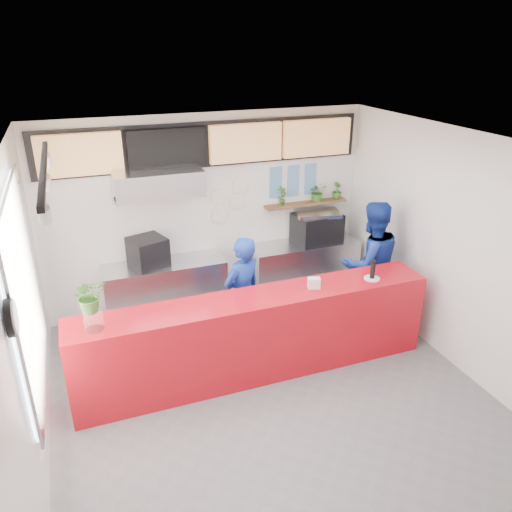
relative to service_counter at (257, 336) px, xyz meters
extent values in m
plane|color=slate|center=(0.00, -0.40, -0.55)|extent=(5.00, 5.00, 0.00)
plane|color=silver|center=(0.00, -0.40, 2.45)|extent=(5.00, 5.00, 0.00)
plane|color=white|center=(0.00, 2.10, 0.95)|extent=(5.00, 0.00, 5.00)
plane|color=white|center=(-2.50, -0.40, 0.95)|extent=(0.00, 5.00, 5.00)
plane|color=white|center=(2.50, -0.40, 0.95)|extent=(0.00, 5.00, 5.00)
cube|color=#B60D18|center=(0.00, 0.00, 0.00)|extent=(4.50, 0.60, 1.10)
cube|color=beige|center=(0.00, 2.09, 2.05)|extent=(5.00, 0.02, 0.80)
cube|color=#B2B5BA|center=(-0.80, 1.80, -0.10)|extent=(1.80, 0.60, 0.90)
cube|color=black|center=(-1.01, 1.80, 0.57)|extent=(0.60, 0.60, 0.43)
cube|color=#B2B5BA|center=(-0.80, 1.75, 1.60)|extent=(1.20, 0.70, 0.35)
cube|color=#B2B5BA|center=(-0.80, 1.75, 1.40)|extent=(1.20, 0.69, 0.31)
cube|color=#B2B5BA|center=(1.50, 1.80, -0.10)|extent=(1.80, 0.60, 0.90)
cube|color=black|center=(1.72, 1.80, 0.58)|extent=(0.77, 0.58, 0.47)
cube|color=#AFB2B7|center=(1.72, 1.80, 0.83)|extent=(0.78, 0.61, 0.06)
cube|color=brown|center=(1.60, 2.00, 0.95)|extent=(1.40, 0.18, 0.04)
cube|color=tan|center=(-1.75, 1.98, 2.00)|extent=(1.10, 0.10, 0.55)
cube|color=black|center=(-0.59, 1.98, 2.00)|extent=(1.10, 0.10, 0.55)
cube|color=tan|center=(0.57, 1.98, 2.00)|extent=(1.10, 0.10, 0.55)
cube|color=tan|center=(1.73, 1.98, 2.00)|extent=(1.10, 0.10, 0.55)
cube|color=black|center=(0.00, 2.06, 2.00)|extent=(4.80, 0.04, 0.65)
cube|color=silver|center=(-2.47, -0.10, 1.15)|extent=(0.04, 2.20, 1.90)
cube|color=#B2B5BA|center=(-2.45, -0.10, 1.15)|extent=(0.03, 2.30, 2.00)
cylinder|color=black|center=(-2.46, -1.30, 1.50)|extent=(0.05, 0.30, 0.30)
cylinder|color=white|center=(-2.43, -1.30, 1.50)|extent=(0.02, 0.26, 0.26)
cube|color=black|center=(-2.10, -0.40, 2.39)|extent=(0.05, 2.40, 0.04)
cylinder|color=silver|center=(0.15, 2.07, 1.20)|extent=(0.24, 0.03, 0.24)
cylinder|color=silver|center=(0.45, 2.07, 1.10)|extent=(0.24, 0.03, 0.24)
cylinder|color=silver|center=(0.15, 2.07, 0.90)|extent=(0.24, 0.03, 0.24)
cylinder|color=silver|center=(0.50, 2.07, 1.35)|extent=(0.24, 0.03, 0.24)
cube|color=#598CBF|center=(1.10, 2.08, 1.45)|extent=(0.20, 0.02, 0.25)
cube|color=#598CBF|center=(1.40, 2.08, 1.45)|extent=(0.20, 0.02, 0.25)
cube|color=#598CBF|center=(1.70, 2.08, 1.45)|extent=(0.20, 0.02, 0.25)
cube|color=#598CBF|center=(1.10, 2.08, 1.20)|extent=(0.20, 0.02, 0.25)
cube|color=#598CBF|center=(1.40, 2.08, 1.20)|extent=(0.20, 0.02, 0.25)
cube|color=#598CBF|center=(1.70, 2.08, 1.20)|extent=(0.20, 0.02, 0.25)
imported|color=navy|center=(0.01, 0.58, 0.28)|extent=(0.71, 0.60, 1.65)
imported|color=navy|center=(2.00, 0.64, 0.39)|extent=(0.94, 0.75, 1.89)
imported|color=#356423|center=(1.18, 2.00, 1.12)|extent=(0.19, 0.16, 0.31)
imported|color=#356423|center=(1.80, 2.00, 1.13)|extent=(0.29, 0.26, 0.32)
imported|color=#356423|center=(2.16, 2.00, 1.11)|extent=(0.20, 0.19, 0.28)
cylinder|color=silver|center=(-1.89, -0.07, 0.68)|extent=(0.22, 0.22, 0.25)
imported|color=#356423|center=(-1.89, -0.07, 0.96)|extent=(0.40, 0.37, 0.38)
cube|color=white|center=(0.75, -0.03, 0.62)|extent=(0.18, 0.14, 0.13)
cylinder|color=white|center=(1.57, -0.07, 0.56)|extent=(0.25, 0.25, 0.02)
cylinder|color=black|center=(1.57, -0.07, 0.69)|extent=(0.08, 0.08, 0.25)
camera|label=1|loc=(-1.87, -4.96, 3.42)|focal=35.00mm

